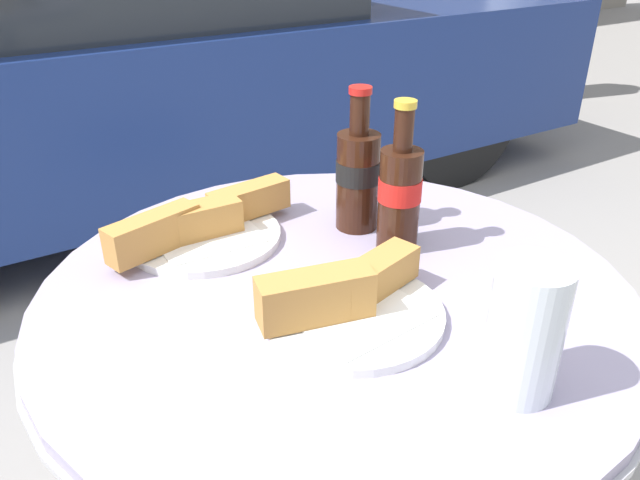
# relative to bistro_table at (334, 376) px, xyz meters

# --- Properties ---
(bistro_table) EXTENTS (0.80, 0.80, 0.77)m
(bistro_table) POSITION_rel_bistro_table_xyz_m (0.00, 0.00, 0.00)
(bistro_table) COLOR #B7B7BC
(bistro_table) RESTS_ON ground_plane
(cola_bottle_left) EXTENTS (0.07, 0.07, 0.22)m
(cola_bottle_left) POSITION_rel_bistro_table_xyz_m (0.12, 0.13, 0.24)
(cola_bottle_left) COLOR #33190F
(cola_bottle_left) RESTS_ON bistro_table
(cola_bottle_right) EXTENTS (0.06, 0.06, 0.22)m
(cola_bottle_right) POSITION_rel_bistro_table_xyz_m (0.13, 0.04, 0.24)
(cola_bottle_right) COLOR #33190F
(cola_bottle_right) RESTS_ON bistro_table
(drinking_glass) EXTENTS (0.08, 0.08, 0.15)m
(drinking_glass) POSITION_rel_bistro_table_xyz_m (0.05, -0.27, 0.22)
(drinking_glass) COLOR silver
(drinking_glass) RESTS_ON bistro_table
(lunch_plate_near) EXTENTS (0.31, 0.23, 0.07)m
(lunch_plate_near) POSITION_rel_bistro_table_xyz_m (-0.10, 0.21, 0.18)
(lunch_plate_near) COLOR white
(lunch_plate_near) RESTS_ON bistro_table
(lunch_plate_far) EXTENTS (0.24, 0.23, 0.07)m
(lunch_plate_far) POSITION_rel_bistro_table_xyz_m (-0.03, -0.07, 0.18)
(lunch_plate_far) COLOR white
(lunch_plate_far) RESTS_ON bistro_table
(parked_car) EXTENTS (4.30, 1.69, 1.24)m
(parked_car) POSITION_rel_bistro_table_xyz_m (0.32, 2.28, -0.01)
(parked_car) COLOR navy
(parked_car) RESTS_ON ground_plane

